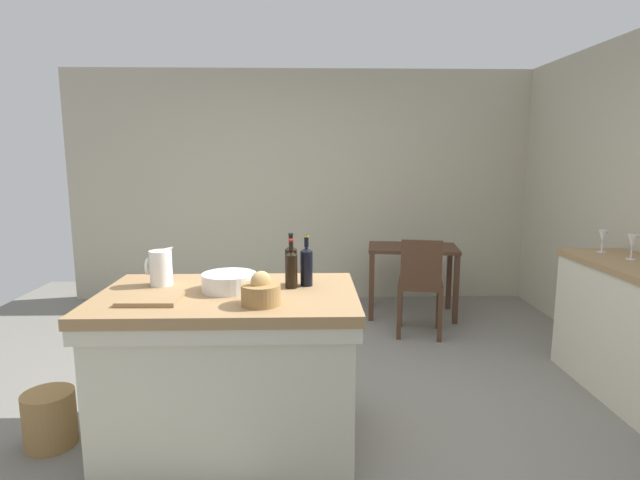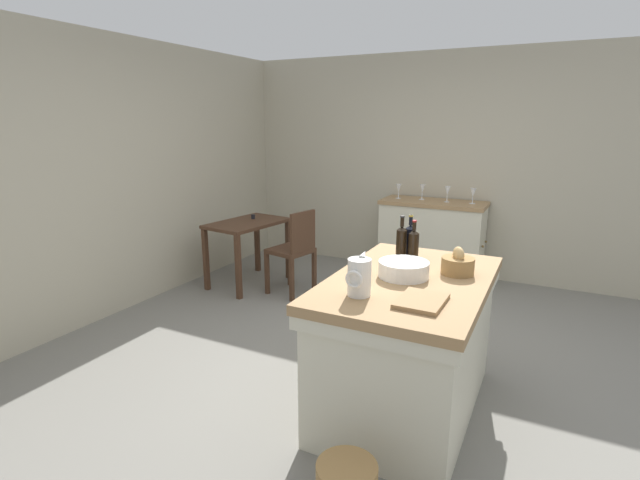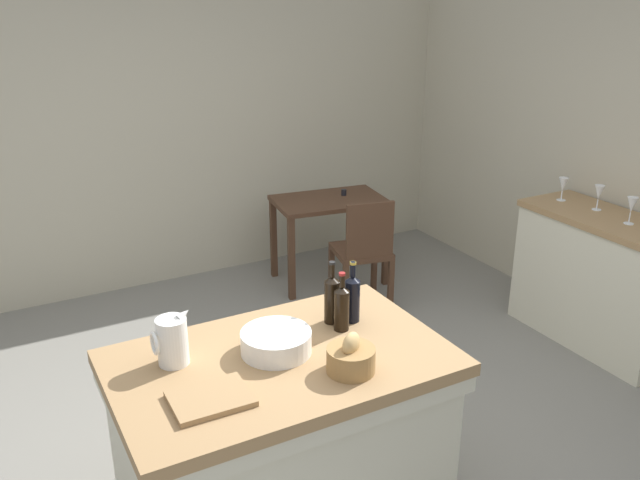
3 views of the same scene
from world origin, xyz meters
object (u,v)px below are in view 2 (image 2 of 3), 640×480
wooden_chair (294,249)px  wine_glass_far_left (473,193)px  pitcher (359,277)px  wine_glass_left (447,191)px  writing_desk (248,232)px  wine_bottle_green (413,245)px  wine_glass_middle (422,189)px  bread_basket (458,264)px  cutting_board (421,301)px  wine_glass_right (399,189)px  wine_bottle_amber (401,242)px  wash_bowl (404,269)px  island_table (407,339)px  wine_bottle_dark (410,240)px  side_cabinet (431,240)px

wooden_chair → wine_glass_far_left: (1.22, -1.59, 0.54)m
pitcher → wine_glass_left: (3.10, 0.19, 0.05)m
writing_desk → wine_bottle_green: 2.55m
wine_glass_far_left → wine_glass_middle: size_ratio=0.98×
bread_basket → cutting_board: bearing=173.0°
wooden_chair → wine_glass_left: 1.86m
wine_glass_left → wine_glass_middle: bearing=80.3°
wine_glass_right → cutting_board: bearing=-160.2°
wine_glass_far_left → wooden_chair: bearing=127.6°
wine_bottle_amber → wine_glass_right: (2.33, 0.76, 0.03)m
wash_bowl → wine_glass_middle: wine_glass_middle is taller
wash_bowl → wine_bottle_amber: (0.35, 0.13, 0.08)m
wooden_chair → wine_glass_left: wine_glass_left is taller
island_table → wine_bottle_amber: wine_bottle_amber is taller
cutting_board → wine_bottle_dark: 0.88m
side_cabinet → wine_glass_right: (0.00, 0.42, 0.58)m
side_cabinet → wine_glass_middle: (0.05, 0.15, 0.58)m
wash_bowl → wine_glass_left: (2.68, 0.32, 0.11)m
bread_basket → wine_bottle_green: bearing=65.9°
wine_glass_left → wine_bottle_dark: bearing=-174.3°
bread_basket → wine_bottle_amber: bearing=70.9°
bread_basket → wine_glass_middle: wine_glass_middle is taller
wine_bottle_dark → wine_bottle_amber: wine_bottle_amber is taller
wine_bottle_dark → wash_bowl: bearing=-168.1°
cutting_board → wine_glass_right: bearing=19.8°
wine_bottle_dark → wine_glass_far_left: (2.26, -0.05, 0.03)m
wine_bottle_amber → wine_bottle_green: 0.08m
wooden_chair → wash_bowl: wash_bowl is taller
wash_bowl → wine_glass_left: 2.70m
cutting_board → wooden_chair: bearing=44.8°
wine_glass_far_left → wine_glass_right: size_ratio=1.02×
wooden_chair → cutting_board: size_ratio=3.02×
writing_desk → wine_glass_far_left: wine_glass_far_left is taller
wine_bottle_dark → wooden_chair: bearing=55.9°
wine_bottle_amber → wine_glass_left: wine_bottle_amber is taller
cutting_board → pitcher: bearing=96.9°
wash_bowl → cutting_board: size_ratio=1.02×
writing_desk → wine_glass_left: wine_glass_left is taller
side_cabinet → wooden_chair: size_ratio=1.30×
wine_glass_middle → wine_bottle_amber: bearing=-168.4°
wooden_chair → wine_bottle_dark: size_ratio=3.05×
wash_bowl → wine_glass_far_left: bearing=0.9°
writing_desk → wooden_chair: wooden_chair is taller
wine_bottle_amber → wine_glass_far_left: bearing=-2.1°
side_cabinet → cutting_board: (-3.06, -0.68, 0.44)m
cutting_board → writing_desk: bearing=52.3°
wooden_chair → wine_glass_far_left: wine_glass_far_left is taller
wine_glass_middle → wine_glass_right: size_ratio=1.04×
cutting_board → wine_glass_middle: bearing=15.0°
wash_bowl → wine_glass_right: 2.82m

